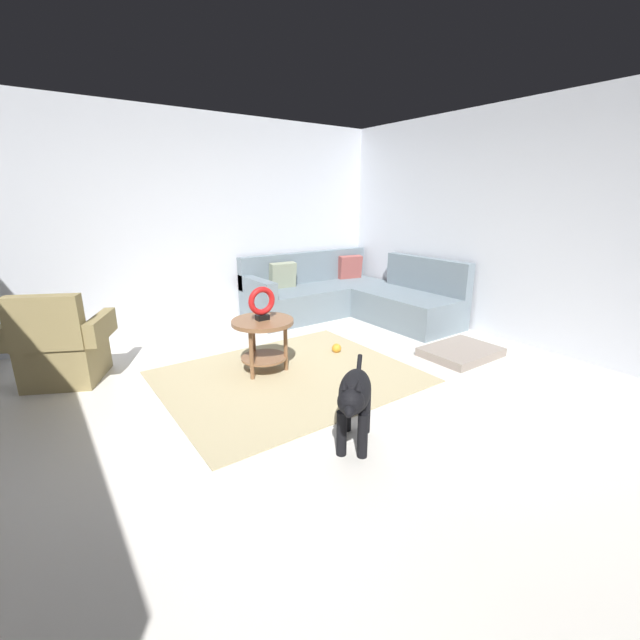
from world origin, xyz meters
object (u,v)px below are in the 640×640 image
at_px(dog, 354,397).
at_px(dog_toy_ball, 337,348).
at_px(side_table, 263,332).
at_px(torus_sculpture, 262,303).
at_px(armchair, 62,350).
at_px(sectional_couch, 349,297).
at_px(dog_bed_mat, 461,352).

height_order(dog, dog_toy_ball, dog).
distance_m(side_table, torus_sculpture, 0.29).
distance_m(armchair, dog_toy_ball, 2.70).
distance_m(sectional_couch, dog_toy_ball, 1.52).
relative_size(side_table, dog, 0.94).
distance_m(armchair, torus_sculpture, 1.89).
relative_size(torus_sculpture, dog_bed_mat, 0.41).
relative_size(armchair, dog_toy_ball, 9.20).
bearing_deg(armchair, sectional_couch, 29.48).
bearing_deg(dog_toy_ball, armchair, 160.82).
distance_m(torus_sculpture, dog_toy_ball, 1.12).
height_order(armchair, dog, armchair).
bearing_deg(torus_sculpture, sectional_couch, 28.50).
bearing_deg(sectional_couch, torus_sculpture, -151.50).
height_order(armchair, dog_bed_mat, armchair).
xyz_separation_m(side_table, dog, (-0.11, -1.51, -0.04)).
bearing_deg(dog_toy_ball, dog, -124.08).
bearing_deg(sectional_couch, armchair, -176.98).
xyz_separation_m(sectional_couch, dog_bed_mat, (-0.01, -1.94, -0.24)).
relative_size(sectional_couch, dog, 3.51).
height_order(armchair, dog_toy_ball, armchair).
height_order(armchair, side_table, armchair).
xyz_separation_m(side_table, dog_bed_mat, (1.96, -0.88, -0.37)).
height_order(side_table, torus_sculpture, torus_sculpture).
bearing_deg(sectional_couch, dog_bed_mat, -90.16).
relative_size(armchair, dog_bed_mat, 1.23).
distance_m(side_table, dog_toy_ball, 0.98).
bearing_deg(dog_bed_mat, armchair, 153.96).
distance_m(dog, dog_toy_ball, 1.84).
relative_size(torus_sculpture, dog_toy_ball, 3.05).
distance_m(armchair, dog, 2.83).
height_order(sectional_couch, side_table, sectional_couch).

